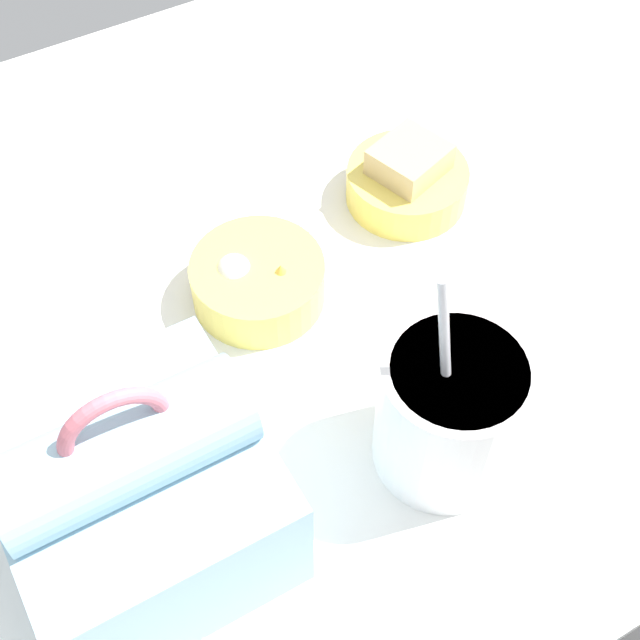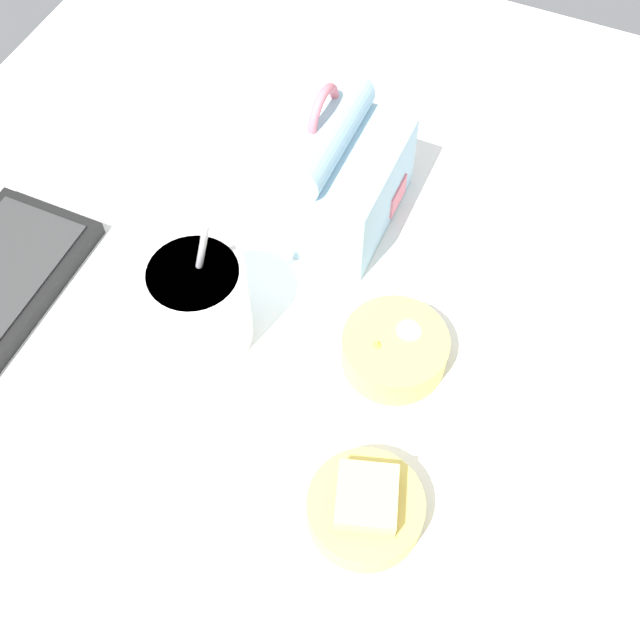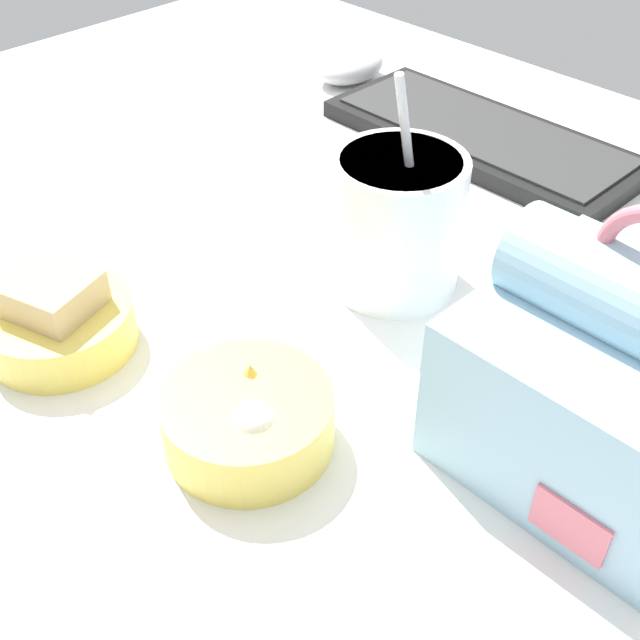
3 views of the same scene
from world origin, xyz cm
name	(u,v)px [view 1 (image 1 of 3)]	position (x,y,z in cm)	size (l,w,h in cm)	color
desk_surface	(387,385)	(0.00, 0.00, 1.00)	(140.00, 110.00, 2.00)	white
lunch_bag	(139,494)	(21.73, 2.95, 8.64)	(16.90, 17.12, 18.65)	#9EC6DB
soup_cup	(448,412)	(0.20, 7.58, 7.94)	(10.63, 10.63, 19.05)	white
bento_bowl_sandwich	(407,180)	(-12.24, -16.37, 4.31)	(11.24, 11.24, 6.18)	#EFD65B
bento_bowl_snacks	(258,280)	(5.16, -12.60, 4.23)	(11.37, 11.37, 5.08)	#EFD65B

